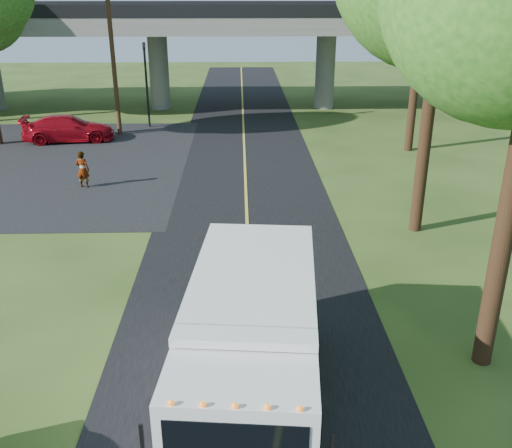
{
  "coord_description": "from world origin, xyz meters",
  "views": [
    {
      "loc": [
        -0.24,
        -10.21,
        8.31
      ],
      "look_at": [
        0.23,
        5.86,
        1.6
      ],
      "focal_mm": 40.0,
      "sensor_mm": 36.0,
      "label": 1
    }
  ],
  "objects_px": {
    "step_van": "(252,344)",
    "red_sedan": "(68,128)",
    "utility_pole": "(113,56)",
    "traffic_signal": "(146,76)",
    "pedestrian": "(83,170)"
  },
  "relations": [
    {
      "from": "utility_pole",
      "to": "step_van",
      "type": "relative_size",
      "value": 1.26
    },
    {
      "from": "red_sedan",
      "to": "pedestrian",
      "type": "relative_size",
      "value": 3.08
    },
    {
      "from": "traffic_signal",
      "to": "step_van",
      "type": "distance_m",
      "value": 27.14
    },
    {
      "from": "utility_pole",
      "to": "red_sedan",
      "type": "relative_size",
      "value": 1.76
    },
    {
      "from": "utility_pole",
      "to": "step_van",
      "type": "xyz_separation_m",
      "value": [
        7.45,
        -24.43,
        -3.02
      ]
    },
    {
      "from": "utility_pole",
      "to": "pedestrian",
      "type": "height_order",
      "value": "utility_pole"
    },
    {
      "from": "step_van",
      "to": "red_sedan",
      "type": "height_order",
      "value": "step_van"
    },
    {
      "from": "utility_pole",
      "to": "pedestrian",
      "type": "xyz_separation_m",
      "value": [
        0.29,
        -9.82,
        -3.76
      ]
    },
    {
      "from": "utility_pole",
      "to": "step_van",
      "type": "bearing_deg",
      "value": -73.04
    },
    {
      "from": "step_van",
      "to": "red_sedan",
      "type": "distance_m",
      "value": 25.11
    },
    {
      "from": "traffic_signal",
      "to": "step_van",
      "type": "relative_size",
      "value": 0.73
    },
    {
      "from": "red_sedan",
      "to": "traffic_signal",
      "type": "bearing_deg",
      "value": -57.98
    },
    {
      "from": "red_sedan",
      "to": "step_van",
      "type": "bearing_deg",
      "value": -164.19
    },
    {
      "from": "red_sedan",
      "to": "pedestrian",
      "type": "distance_m",
      "value": 8.87
    },
    {
      "from": "step_van",
      "to": "utility_pole",
      "type": "bearing_deg",
      "value": 112.4
    }
  ]
}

